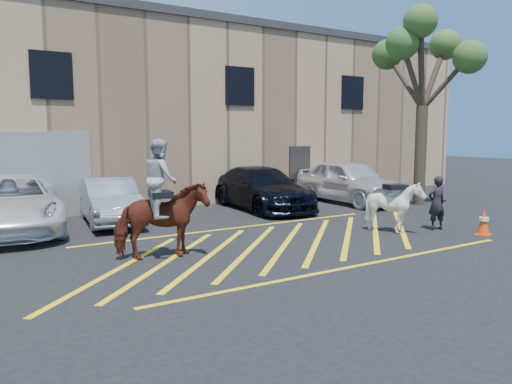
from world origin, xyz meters
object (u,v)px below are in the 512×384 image
tree (424,55)px  traffic_cone (484,222)px  car_white_pickup (9,204)px  car_silver_sedan (110,201)px  handler (437,203)px  car_white_suv (349,181)px  mounted_bay (161,211)px  saddled_white (395,207)px  car_blue_suv (262,188)px

tree → traffic_cone: bearing=-123.7°
car_white_pickup → car_silver_sedan: (2.81, -0.01, -0.10)m
car_white_pickup → handler: car_white_pickup is taller
car_white_suv → car_white_pickup: bearing=178.8°
mounted_bay → car_white_suv: bearing=24.5°
tree → handler: bearing=-135.3°
mounted_bay → traffic_cone: size_ratio=3.63×
car_silver_sedan → car_white_suv: 9.35m
saddled_white → traffic_cone: (1.81, -1.54, -0.37)m
car_white_pickup → tree: 15.11m
car_silver_sedan → mounted_bay: bearing=-86.1°
car_white_pickup → tree: tree is taller
saddled_white → car_white_suv: bearing=59.0°
car_blue_suv → traffic_cone: size_ratio=7.18×
car_silver_sedan → traffic_cone: size_ratio=5.78×
saddled_white → traffic_cone: saddled_white is taller
traffic_cone → car_white_pickup: bearing=146.0°
traffic_cone → mounted_bay: bearing=164.7°
car_silver_sedan → handler: (7.56, -6.11, 0.08)m
handler → saddled_white: 1.38m
car_white_pickup → saddled_white: 10.73m
mounted_bay → tree: 12.75m
car_blue_suv → car_silver_sedan: bearing=-176.0°
handler → tree: 7.17m
tree → car_blue_suv: bearing=157.9°
saddled_white → car_white_pickup: bearing=147.5°
car_silver_sedan → car_white_suv: size_ratio=0.84×
handler → car_white_pickup: bearing=-18.1°
traffic_cone → handler: bearing=111.5°
car_silver_sedan → tree: tree is taller
car_blue_suv → tree: bearing=-17.0°
saddled_white → tree: bearing=33.4°
car_silver_sedan → handler: 9.73m
car_white_pickup → car_white_suv: bearing=3.7°
traffic_cone → saddled_white: bearing=139.6°
car_silver_sedan → tree: bearing=-4.5°
mounted_bay → traffic_cone: (8.37, -2.29, -0.70)m
car_white_suv → traffic_cone: (-1.30, -6.70, -0.49)m
handler → car_white_suv: bearing=-95.3°
car_blue_suv → handler: (2.05, -6.01, 0.02)m
car_white_suv → tree: bearing=-41.8°
saddled_white → tree: 7.81m
traffic_cone → tree: bearing=56.3°
mounted_bay → tree: (11.61, 2.57, 4.62)m
car_blue_suv → car_white_suv: car_white_suv is taller
car_white_suv → tree: tree is taller
mounted_bay → car_blue_suv: bearing=40.0°
car_blue_suv → traffic_cone: (2.52, -7.20, -0.40)m
car_white_pickup → saddled_white: (9.04, -5.77, -0.07)m
handler → mounted_bay: (-7.90, 1.10, 0.29)m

